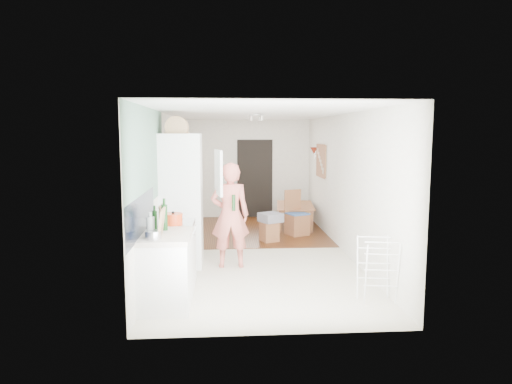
{
  "coord_description": "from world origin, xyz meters",
  "views": [
    {
      "loc": [
        -0.55,
        -8.14,
        2.15
      ],
      "look_at": [
        0.01,
        0.2,
        1.08
      ],
      "focal_mm": 32.0,
      "sensor_mm": 36.0,
      "label": 1
    }
  ],
  "objects": [
    {
      "name": "steel_pan",
      "position": [
        -1.41,
        -2.82,
        0.97
      ],
      "size": [
        0.22,
        0.22,
        0.09
      ],
      "primitive_type": "cylinder",
      "rotation": [
        0.0,
        0.0,
        0.19
      ],
      "color": "silver",
      "rests_on": "worktop"
    },
    {
      "name": "drying_rack",
      "position": [
        1.38,
        -2.59,
        0.42
      ],
      "size": [
        0.49,
        0.45,
        0.83
      ],
      "primitive_type": null,
      "rotation": [
        0.0,
        0.0,
        -0.18
      ],
      "color": "white",
      "rests_on": "floor"
    },
    {
      "name": "fridge_housing",
      "position": [
        -1.27,
        -0.78,
        1.07
      ],
      "size": [
        0.66,
        0.66,
        2.15
      ],
      "primitive_type": "cube",
      "color": "white",
      "rests_on": "room_shell"
    },
    {
      "name": "bottle_b",
      "position": [
        -1.44,
        -2.46,
        1.06
      ],
      "size": [
        0.07,
        0.07,
        0.27
      ],
      "primitive_type": "cylinder",
      "rotation": [
        0.0,
        0.0,
        0.14
      ],
      "color": "#143B15",
      "rests_on": "worktop"
    },
    {
      "name": "worktop",
      "position": [
        -1.3,
        -2.55,
        0.89
      ],
      "size": [
        0.62,
        0.92,
        0.06
      ],
      "primitive_type": "cube",
      "color": "beige",
      "rests_on": "room_shell"
    },
    {
      "name": "tile_splashback",
      "position": [
        -1.59,
        -2.55,
        1.15
      ],
      "size": [
        0.02,
        1.9,
        0.5
      ],
      "primitive_type": "cube",
      "color": "black",
      "rests_on": "room_shell"
    },
    {
      "name": "room_shell",
      "position": [
        0.0,
        0.0,
        1.25
      ],
      "size": [
        3.2,
        7.0,
        2.5
      ],
      "primitive_type": null,
      "color": "white",
      "rests_on": "ground"
    },
    {
      "name": "doorway_recess",
      "position": [
        0.2,
        3.48,
        1.0
      ],
      "size": [
        0.9,
        0.04,
        2.0
      ],
      "primitive_type": "cube",
      "color": "black",
      "rests_on": "room_shell"
    },
    {
      "name": "base_cabinet",
      "position": [
        -1.3,
        -2.55,
        0.43
      ],
      "size": [
        0.6,
        0.9,
        0.86
      ],
      "primitive_type": "cube",
      "color": "white",
      "rests_on": "room_shell"
    },
    {
      "name": "wall_sconce",
      "position": [
        1.54,
        2.55,
        1.75
      ],
      "size": [
        0.18,
        0.18,
        0.16
      ],
      "primitive_type": "cone",
      "color": "maroon",
      "rests_on": "room_shell"
    },
    {
      "name": "bottle_a",
      "position": [
        -1.33,
        -2.34,
        1.09
      ],
      "size": [
        0.09,
        0.09,
        0.33
      ],
      "primitive_type": "cylinder",
      "rotation": [
        0.0,
        0.0,
        0.13
      ],
      "color": "#143B15",
      "rests_on": "worktop"
    },
    {
      "name": "red_casserole",
      "position": [
        -1.27,
        -1.99,
        1.0
      ],
      "size": [
        0.32,
        0.32,
        0.15
      ],
      "primitive_type": "cylinder",
      "rotation": [
        0.0,
        0.0,
        -0.26
      ],
      "color": "red",
      "rests_on": "cooker_top"
    },
    {
      "name": "grey_drape",
      "position": [
        0.34,
        0.78,
        0.49
      ],
      "size": [
        0.53,
        0.53,
        0.18
      ],
      "primitive_type": "cube",
      "rotation": [
        0.0,
        0.0,
        0.5
      ],
      "color": "gray",
      "rests_on": "stool"
    },
    {
      "name": "bottle_c",
      "position": [
        -1.45,
        -2.7,
        1.04
      ],
      "size": [
        0.11,
        0.11,
        0.24
      ],
      "primitive_type": "cylinder",
      "rotation": [
        0.0,
        0.0,
        0.1
      ],
      "color": "beige",
      "rests_on": "worktop"
    },
    {
      "name": "cooker_top",
      "position": [
        -1.3,
        -1.8,
        0.9
      ],
      "size": [
        0.6,
        0.6,
        0.04
      ],
      "primitive_type": "cube",
      "color": "silver",
      "rests_on": "room_shell"
    },
    {
      "name": "person",
      "position": [
        -0.48,
        -0.92,
        1.0
      ],
      "size": [
        0.74,
        0.5,
        2.0
      ],
      "primitive_type": "imported",
      "rotation": [
        0.0,
        0.0,
        3.17
      ],
      "color": "#D46B5E",
      "rests_on": "floor"
    },
    {
      "name": "pepper_mill_back",
      "position": [
        -1.41,
        -2.13,
        1.03
      ],
      "size": [
        0.08,
        0.08,
        0.23
      ],
      "primitive_type": "cylinder",
      "rotation": [
        0.0,
        0.0,
        -0.29
      ],
      "color": "tan",
      "rests_on": "worktop"
    },
    {
      "name": "stool",
      "position": [
        0.31,
        0.76,
        0.2
      ],
      "size": [
        0.4,
        0.4,
        0.4
      ],
      "primitive_type": null,
      "rotation": [
        0.0,
        0.0,
        0.4
      ],
      "color": "#915C30",
      "rests_on": "floor"
    },
    {
      "name": "chopping_boards",
      "position": [
        -1.32,
        -2.71,
        1.09
      ],
      "size": [
        0.08,
        0.26,
        0.34
      ],
      "primitive_type": null,
      "rotation": [
        0.0,
        0.0,
        0.19
      ],
      "color": "tan",
      "rests_on": "worktop"
    },
    {
      "name": "floor",
      "position": [
        0.0,
        0.0,
        0.0
      ],
      "size": [
        3.2,
        7.0,
        0.01
      ],
      "primitive_type": "cube",
      "color": "beige",
      "rests_on": "ground"
    },
    {
      "name": "pinboard_frame",
      "position": [
        1.57,
        1.9,
        1.55
      ],
      "size": [
        0.0,
        0.94,
        0.74
      ],
      "primitive_type": "cube",
      "color": "#915C30",
      "rests_on": "room_shell"
    },
    {
      "name": "dining_table",
      "position": [
        1.07,
        2.14,
        0.22
      ],
      "size": [
        0.84,
        1.33,
        0.44
      ],
      "primitive_type": "imported",
      "rotation": [
        0.0,
        0.0,
        1.46
      ],
      "color": "#915C30",
      "rests_on": "floor"
    },
    {
      "name": "wood_floor_overlay",
      "position": [
        0.0,
        1.85,
        0.01
      ],
      "size": [
        3.2,
        3.3,
        0.01
      ],
      "primitive_type": "cube",
      "color": "#593111",
      "rests_on": "room_shell"
    },
    {
      "name": "bread_bin",
      "position": [
        -1.31,
        -0.83,
        2.25
      ],
      "size": [
        0.38,
        0.36,
        0.19
      ],
      "primitive_type": null,
      "rotation": [
        0.0,
        0.0,
        0.04
      ],
      "color": "tan",
      "rests_on": "fridge_housing"
    },
    {
      "name": "dining_chair",
      "position": [
        0.96,
        1.31,
        0.48
      ],
      "size": [
        0.53,
        0.53,
        0.96
      ],
      "primitive_type": null,
      "rotation": [
        0.0,
        0.0,
        0.42
      ],
      "color": "#915C30",
      "rests_on": "floor"
    },
    {
      "name": "sage_wall_panel",
      "position": [
        -1.59,
        -2.0,
        1.85
      ],
      "size": [
        0.02,
        3.0,
        1.3
      ],
      "primitive_type": "cube",
      "color": "slate",
      "rests_on": "room_shell"
    },
    {
      "name": "pepper_mill_front",
      "position": [
        -1.39,
        -2.02,
        1.04
      ],
      "size": [
        0.07,
        0.07,
        0.24
      ],
      "primitive_type": "cylinder",
      "rotation": [
        0.0,
        0.0,
        -0.02
      ],
      "color": "tan",
      "rests_on": "worktop"
    },
    {
      "name": "fridge_interior",
      "position": [
        -0.96,
        -0.78,
        1.55
      ],
      "size": [
        0.02,
        0.52,
        0.66
      ],
      "primitive_type": "cube",
      "color": "white",
      "rests_on": "room_shell"
    },
    {
      "name": "pinboard",
      "position": [
        1.58,
        1.9,
        1.55
      ],
      "size": [
        0.03,
        0.9,
        0.7
      ],
      "primitive_type": "cube",
      "color": "tan",
      "rests_on": "room_shell"
    },
    {
      "name": "range_cooker",
      "position": [
        -1.3,
        -1.8,
        0.44
      ],
      "size": [
        0.6,
        0.6,
        0.88
      ],
      "primitive_type": "cube",
      "color": "white",
      "rests_on": "room_shell"
    },
    {
      "name": "held_bottle",
      "position": [
        -0.43,
        -1.09,
        1.08
      ],
      "size": [
        0.05,
        0.05,
        0.25
      ],
      "primitive_type": "cylinder",
      "color": "#143B15",
      "rests_on": "person"
    },
    {
      "name": "fridge_door",
      "position": [
        -0.66,
        -1.08,
        1.55
      ],
      "size": [
        0.14,
        0.56,
        0.7
      ],
      "primitive_type": "cube",
      "rotation": [
        0.0,
        0.0,
        -1.4
      ],
      "color": "white",
      "rests_on": "room_shell"
    }
  ]
}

